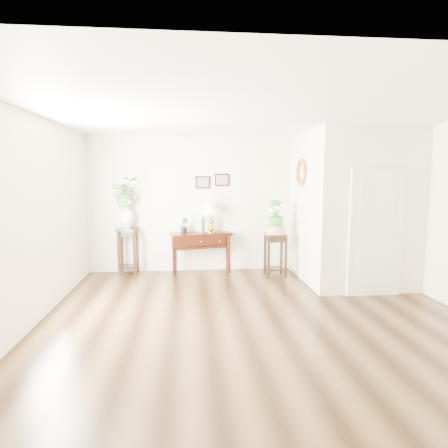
{
  "coord_description": "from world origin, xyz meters",
  "views": [
    {
      "loc": [
        -0.95,
        -5.02,
        1.97
      ],
      "look_at": [
        -0.35,
        1.3,
        1.16
      ],
      "focal_mm": 30.0,
      "sensor_mm": 36.0,
      "label": 1
    }
  ],
  "objects": [
    {
      "name": "floor",
      "position": [
        0.0,
        0.0,
        0.0
      ],
      "size": [
        6.0,
        5.5,
        0.02
      ],
      "primitive_type": "cube",
      "color": "#4C351B",
      "rests_on": "ground"
    },
    {
      "name": "ceiling",
      "position": [
        0.0,
        0.0,
        2.8
      ],
      "size": [
        6.0,
        5.5,
        0.02
      ],
      "primitive_type": "cube",
      "color": "white",
      "rests_on": "ground"
    },
    {
      "name": "wall_back",
      "position": [
        0.0,
        2.75,
        1.4
      ],
      "size": [
        6.0,
        0.02,
        2.8
      ],
      "primitive_type": "cube",
      "color": "white",
      "rests_on": "ground"
    },
    {
      "name": "wall_front",
      "position": [
        0.0,
        -2.75,
        1.4
      ],
      "size": [
        6.0,
        0.02,
        2.8
      ],
      "primitive_type": "cube",
      "color": "white",
      "rests_on": "ground"
    },
    {
      "name": "wall_left",
      "position": [
        -3.0,
        0.0,
        1.4
      ],
      "size": [
        0.02,
        5.5,
        2.8
      ],
      "primitive_type": "cube",
      "color": "white",
      "rests_on": "ground"
    },
    {
      "name": "partition",
      "position": [
        2.1,
        1.77,
        1.4
      ],
      "size": [
        1.8,
        1.95,
        2.8
      ],
      "primitive_type": "cube",
      "color": "white",
      "rests_on": "floor"
    },
    {
      "name": "door",
      "position": [
        2.1,
        0.78,
        1.05
      ],
      "size": [
        0.9,
        0.05,
        2.1
      ],
      "primitive_type": "cube",
      "color": "silver",
      "rests_on": "floor"
    },
    {
      "name": "art_print_left",
      "position": [
        -0.65,
        2.73,
        1.85
      ],
      "size": [
        0.3,
        0.02,
        0.25
      ],
      "primitive_type": "cube",
      "color": "black",
      "rests_on": "wall_back"
    },
    {
      "name": "art_print_right",
      "position": [
        -0.25,
        2.73,
        1.9
      ],
      "size": [
        0.3,
        0.02,
        0.25
      ],
      "primitive_type": "cube",
      "color": "black",
      "rests_on": "wall_back"
    },
    {
      "name": "wall_ornament",
      "position": [
        1.16,
        1.9,
        2.05
      ],
      "size": [
        0.07,
        0.51,
        0.51
      ],
      "primitive_type": "torus",
      "rotation": [
        0.0,
        1.57,
        0.0
      ],
      "color": "#A57524",
      "rests_on": "partition"
    },
    {
      "name": "console_table",
      "position": [
        -0.7,
        2.57,
        0.41
      ],
      "size": [
        1.3,
        0.67,
        0.82
      ],
      "primitive_type": "cube",
      "rotation": [
        0.0,
        0.0,
        0.22
      ],
      "color": "#330D05",
      "rests_on": "floor"
    },
    {
      "name": "table_lamp",
      "position": [
        -0.49,
        2.57,
        1.17
      ],
      "size": [
        0.43,
        0.43,
        0.65
      ],
      "primitive_type": "cube",
      "rotation": [
        0.0,
        0.0,
        -0.16
      ],
      "color": "#B1982E",
      "rests_on": "console_table"
    },
    {
      "name": "green_vase",
      "position": [
        -0.66,
        2.57,
        0.99
      ],
      "size": [
        0.09,
        0.09,
        0.32
      ],
      "primitive_type": "cylinder",
      "rotation": [
        0.0,
        0.0,
        0.43
      ],
      "color": "#164721",
      "rests_on": "console_table"
    },
    {
      "name": "potted_plant",
      "position": [
        -1.05,
        2.57,
        0.98
      ],
      "size": [
        0.19,
        0.17,
        0.3
      ],
      "primitive_type": "imported",
      "rotation": [
        0.0,
        0.0,
        -0.25
      ],
      "color": "#318133",
      "rests_on": "console_table"
    },
    {
      "name": "plant_stand_a",
      "position": [
        -2.18,
        2.57,
        0.47
      ],
      "size": [
        0.41,
        0.41,
        0.94
      ],
      "primitive_type": "cube",
      "rotation": [
        0.0,
        0.0,
        -0.14
      ],
      "color": "black",
      "rests_on": "floor"
    },
    {
      "name": "porcelain_vase",
      "position": [
        -2.18,
        2.57,
        1.17
      ],
      "size": [
        0.36,
        0.36,
        0.48
      ],
      "primitive_type": null,
      "rotation": [
        0.0,
        0.0,
        0.36
      ],
      "color": "silver",
      "rests_on": "plant_stand_a"
    },
    {
      "name": "lily_arrangement",
      "position": [
        -2.18,
        2.57,
        1.64
      ],
      "size": [
        0.6,
        0.55,
        0.59
      ],
      "primitive_type": "imported",
      "rotation": [
        0.0,
        0.0,
        0.18
      ],
      "color": "#318133",
      "rests_on": "porcelain_vase"
    },
    {
      "name": "plant_stand_b",
      "position": [
        0.75,
        2.14,
        0.42
      ],
      "size": [
        0.42,
        0.42,
        0.85
      ],
      "primitive_type": "cube",
      "rotation": [
        0.0,
        0.0,
        -0.06
      ],
      "color": "black",
      "rests_on": "floor"
    },
    {
      "name": "ceramic_bowl",
      "position": [
        0.75,
        2.14,
        0.93
      ],
      "size": [
        0.46,
        0.46,
        0.17
      ],
      "primitive_type": "cylinder",
      "rotation": [
        0.0,
        0.0,
        -0.26
      ],
      "color": "tan",
      "rests_on": "plant_stand_b"
    },
    {
      "name": "narcissus",
      "position": [
        0.75,
        2.14,
        1.25
      ],
      "size": [
        0.34,
        0.34,
        0.56
      ],
      "primitive_type": "imported",
      "rotation": [
        0.0,
        0.0,
        0.11
      ],
      "color": "#318133",
      "rests_on": "ceramic_bowl"
    }
  ]
}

